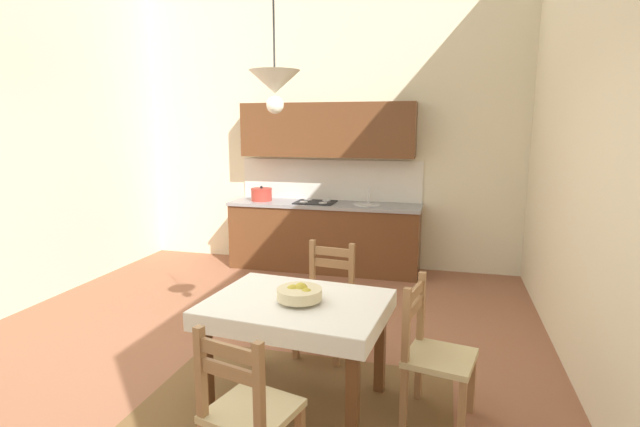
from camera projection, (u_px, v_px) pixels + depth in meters
ground_plane at (219, 383)px, 3.71m from camera, size 5.82×7.17×0.10m
wall_back at (325, 112)px, 6.51m from camera, size 5.82×0.12×4.18m
area_rug at (293, 410)px, 3.26m from camera, size 2.10×1.60×0.01m
kitchen_cabinetry at (325, 206)px, 6.40m from camera, size 2.54×0.63×2.20m
dining_table at (297, 321)px, 3.25m from camera, size 1.25×1.00×0.75m
dining_chair_window_side at (434, 355)px, 3.12m from camera, size 0.49×0.49×0.93m
dining_chair_kitchen_side at (326, 302)px, 4.06m from camera, size 0.47×0.47×0.93m
dining_chair_camera_side at (248, 413)px, 2.49m from camera, size 0.51×0.51×0.93m
fruit_bowl at (299, 294)px, 3.18m from camera, size 0.30×0.30×0.12m
pendant_lamp at (275, 84)px, 2.99m from camera, size 0.32×0.32×0.80m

